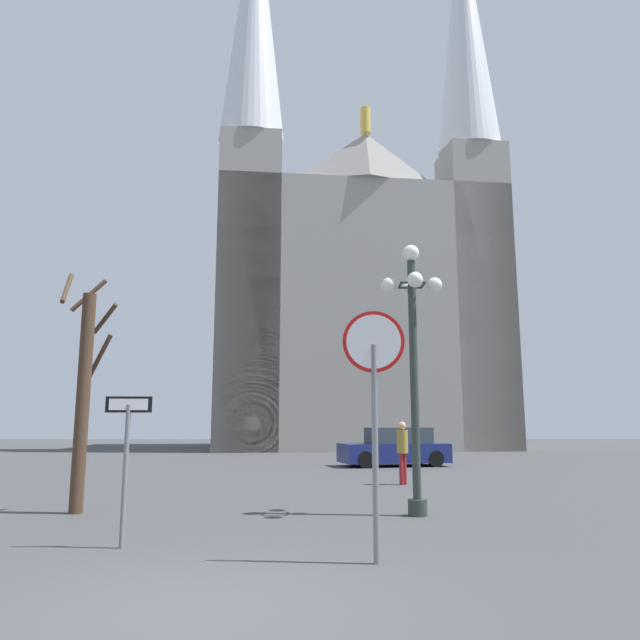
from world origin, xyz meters
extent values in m
plane|color=#424244|center=(0.00, 0.00, 0.00)|extent=(120.00, 120.00, 0.00)
cube|color=gray|center=(3.14, 37.58, 8.69)|extent=(20.71, 16.17, 17.38)
pyramid|color=gray|center=(3.86, 31.65, 19.13)|extent=(6.90, 2.80, 3.50)
cylinder|color=gold|center=(3.86, 31.65, 21.78)|extent=(0.70, 0.70, 1.80)
cube|color=gray|center=(-3.80, 31.70, 10.19)|extent=(4.40, 4.40, 20.38)
cone|color=silver|center=(-3.80, 31.70, 30.29)|extent=(4.35, 4.35, 19.82)
cube|color=gray|center=(11.29, 33.54, 10.19)|extent=(4.40, 4.40, 20.38)
cone|color=silver|center=(11.29, 33.54, 30.29)|extent=(4.35, 4.35, 19.82)
cylinder|color=slate|center=(1.82, 1.89, 1.37)|extent=(0.08, 0.08, 2.73)
cylinder|color=red|center=(1.82, 1.89, 2.77)|extent=(0.82, 0.07, 0.81)
cylinder|color=white|center=(1.82, 1.87, 2.77)|extent=(0.72, 0.03, 0.72)
cylinder|color=slate|center=(-1.66, 2.80, 0.99)|extent=(0.07, 0.07, 1.98)
cube|color=black|center=(-1.66, 2.80, 1.98)|extent=(0.66, 0.07, 0.23)
cube|color=white|center=(-1.66, 2.78, 1.98)|extent=(0.56, 0.04, 0.16)
cylinder|color=#2D3833|center=(2.91, 5.79, 2.47)|extent=(0.16, 0.16, 4.93)
cylinder|color=#2D3833|center=(2.91, 5.79, 0.15)|extent=(0.36, 0.36, 0.30)
sphere|color=white|center=(2.91, 5.79, 5.10)|extent=(0.33, 0.33, 0.33)
sphere|color=white|center=(3.37, 5.79, 4.44)|extent=(0.30, 0.30, 0.30)
cylinder|color=#2D3833|center=(3.14, 5.79, 4.44)|extent=(0.05, 0.46, 0.05)
sphere|color=white|center=(2.91, 6.25, 4.44)|extent=(0.30, 0.30, 0.30)
cylinder|color=#2D3833|center=(2.91, 6.02, 4.44)|extent=(0.46, 0.05, 0.05)
sphere|color=white|center=(2.46, 5.79, 4.44)|extent=(0.30, 0.30, 0.30)
cylinder|color=#2D3833|center=(2.69, 5.79, 4.44)|extent=(0.05, 0.46, 0.05)
sphere|color=white|center=(2.91, 5.34, 4.44)|extent=(0.30, 0.30, 0.30)
cylinder|color=#2D3833|center=(2.91, 5.57, 4.44)|extent=(0.46, 0.05, 0.05)
cylinder|color=#473323|center=(-3.64, 6.03, 2.16)|extent=(0.26, 0.26, 4.33)
cylinder|color=#473323|center=(-3.78, 6.32, 4.36)|extent=(0.67, 0.39, 0.75)
cylinder|color=#473323|center=(-4.07, 5.91, 4.43)|extent=(0.34, 0.94, 0.82)
cylinder|color=#473323|center=(-3.41, 6.33, 3.87)|extent=(0.69, 0.57, 0.58)
cylinder|color=#473323|center=(-3.52, 6.33, 2.97)|extent=(0.70, 0.36, 1.12)
cube|color=navy|center=(3.92, 18.96, 0.53)|extent=(4.60, 2.82, 0.75)
cube|color=#333D47|center=(4.13, 19.01, 1.22)|extent=(2.73, 2.20, 0.64)
cylinder|color=black|center=(2.70, 17.80, 0.32)|extent=(0.67, 0.36, 0.64)
cylinder|color=black|center=(2.31, 19.45, 0.32)|extent=(0.67, 0.36, 0.64)
cylinder|color=black|center=(5.53, 18.47, 0.32)|extent=(0.67, 0.36, 0.64)
cylinder|color=black|center=(5.14, 20.12, 0.32)|extent=(0.67, 0.36, 0.64)
cylinder|color=maroon|center=(3.42, 11.61, 0.43)|extent=(0.12, 0.12, 0.87)
cylinder|color=maroon|center=(3.32, 11.49, 0.43)|extent=(0.12, 0.12, 0.87)
cylinder|color=olive|center=(3.37, 11.55, 1.20)|extent=(0.32, 0.32, 0.65)
sphere|color=tan|center=(3.37, 11.55, 1.64)|extent=(0.24, 0.24, 0.24)
camera|label=1|loc=(1.20, -5.94, 1.72)|focal=33.72mm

